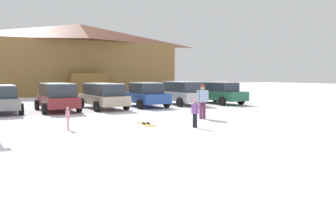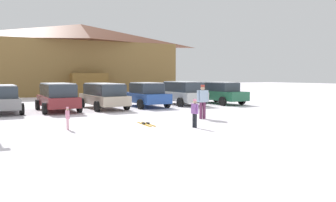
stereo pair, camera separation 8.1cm
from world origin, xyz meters
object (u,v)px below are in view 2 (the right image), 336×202
(skier_adult_in_blue_parka, at_px, (203,100))
(ski_lodge, at_px, (81,59))
(pair_of_skis, at_px, (146,124))
(parked_grey_wagon, at_px, (0,98))
(parked_maroon_van, at_px, (58,96))
(parked_beige_suv, at_px, (104,95))
(parked_silver_wagon, at_px, (182,92))
(skier_child_in_purple_jacket, at_px, (195,112))
(skier_child_in_pink_snowsuit, at_px, (68,117))
(parked_green_coupe, at_px, (220,93))
(parked_blue_hatchback, at_px, (146,95))

(skier_adult_in_blue_parka, bearing_deg, ski_lodge, 91.49)
(pair_of_skis, bearing_deg, parked_grey_wagon, 126.59)
(parked_maroon_van, height_order, parked_beige_suv, parked_maroon_van)
(parked_silver_wagon, xyz_separation_m, skier_child_in_purple_jacket, (-4.76, -9.55, -0.26))
(parked_grey_wagon, xyz_separation_m, parked_beige_suv, (5.89, -0.09, 0.02))
(parked_grey_wagon, distance_m, skier_child_in_purple_jacket, 11.71)
(parked_grey_wagon, bearing_deg, skier_child_in_pink_snowsuit, -72.49)
(parked_grey_wagon, distance_m, parked_silver_wagon, 11.85)
(skier_adult_in_blue_parka, distance_m, skier_child_in_purple_jacket, 2.89)
(parked_beige_suv, distance_m, parked_silver_wagon, 5.97)
(parked_maroon_van, relative_size, parked_green_coupe, 0.96)
(parked_grey_wagon, xyz_separation_m, parked_green_coupe, (14.85, -0.24, -0.03))
(parked_maroon_van, xyz_separation_m, pair_of_skis, (2.62, -7.37, -0.89))
(parked_blue_hatchback, height_order, skier_child_in_purple_jacket, parked_blue_hatchback)
(parked_maroon_van, height_order, parked_silver_wagon, parked_silver_wagon)
(parked_green_coupe, relative_size, pair_of_skis, 3.30)
(skier_child_in_pink_snowsuit, relative_size, skier_child_in_purple_jacket, 0.77)
(parked_green_coupe, height_order, skier_adult_in_blue_parka, skier_adult_in_blue_parka)
(ski_lodge, xyz_separation_m, parked_blue_hatchback, (0.58, -17.73, -3.23))
(parked_blue_hatchback, xyz_separation_m, pair_of_skis, (-3.16, -7.59, -0.82))
(parked_green_coupe, distance_m, skier_adult_in_blue_parka, 9.08)
(parked_beige_suv, bearing_deg, parked_grey_wagon, 179.10)
(parked_grey_wagon, bearing_deg, parked_beige_suv, -0.90)
(parked_grey_wagon, height_order, parked_blue_hatchback, parked_blue_hatchback)
(parked_grey_wagon, distance_m, skier_adult_in_blue_parka, 11.38)
(parked_beige_suv, relative_size, skier_adult_in_blue_parka, 2.94)
(parked_beige_suv, bearing_deg, skier_adult_in_blue_parka, -66.74)
(skier_child_in_purple_jacket, relative_size, pair_of_skis, 0.81)
(ski_lodge, relative_size, skier_child_in_purple_jacket, 18.61)
(skier_adult_in_blue_parka, xyz_separation_m, pair_of_skis, (-3.23, -0.54, -0.92))
(ski_lodge, xyz_separation_m, parked_grey_wagon, (-8.25, -17.68, -3.20))
(parked_maroon_van, height_order, skier_child_in_purple_jacket, parked_maroon_van)
(ski_lodge, height_order, parked_blue_hatchback, ski_lodge)
(parked_maroon_van, relative_size, skier_child_in_purple_jacket, 3.92)
(parked_grey_wagon, relative_size, parked_silver_wagon, 1.02)
(parked_grey_wagon, height_order, skier_child_in_purple_jacket, parked_grey_wagon)
(parked_grey_wagon, bearing_deg, parked_silver_wagon, 1.10)
(ski_lodge, relative_size, parked_beige_suv, 4.41)
(skier_child_in_purple_jacket, bearing_deg, parked_silver_wagon, 63.52)
(parked_blue_hatchback, bearing_deg, skier_adult_in_blue_parka, -89.43)
(parked_blue_hatchback, height_order, parked_silver_wagon, parked_silver_wagon)
(parked_blue_hatchback, relative_size, skier_child_in_pink_snowsuit, 4.84)
(parked_beige_suv, xyz_separation_m, skier_child_in_pink_snowsuit, (-3.51, -7.46, -0.39))
(skier_adult_in_blue_parka, xyz_separation_m, skier_child_in_purple_jacket, (-1.81, -2.23, -0.28))
(ski_lodge, xyz_separation_m, parked_green_coupe, (6.60, -17.92, -3.23))
(skier_child_in_purple_jacket, bearing_deg, parked_grey_wagon, 127.26)
(parked_green_coupe, bearing_deg, parked_silver_wagon, 171.20)
(parked_green_coupe, bearing_deg, ski_lodge, 110.21)
(parked_beige_suv, distance_m, skier_child_in_pink_snowsuit, 8.25)
(parked_grey_wagon, relative_size, skier_child_in_pink_snowsuit, 4.94)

